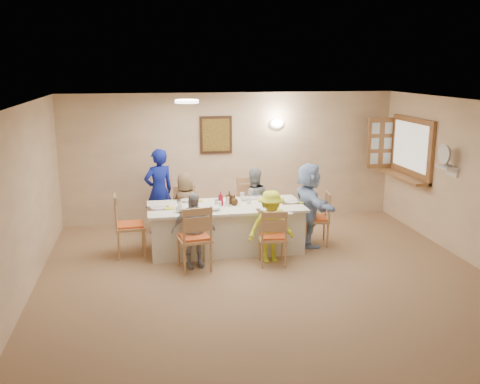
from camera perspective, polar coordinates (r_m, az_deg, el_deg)
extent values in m
plane|color=#8D6D50|center=(7.51, 3.45, -10.21)|extent=(7.00, 7.00, 0.00)
plane|color=tan|center=(10.47, -0.96, 3.73)|extent=(6.50, 0.00, 6.50)
plane|color=tan|center=(3.99, 15.88, -13.20)|extent=(6.50, 0.00, 6.50)
plane|color=tan|center=(7.09, -22.87, -2.01)|extent=(0.00, 7.00, 7.00)
plane|color=white|center=(6.90, 3.74, 9.17)|extent=(7.00, 7.00, 0.00)
cube|color=#392214|center=(10.33, -2.59, 6.11)|extent=(0.62, 0.04, 0.72)
cube|color=black|center=(10.30, -2.57, 6.09)|extent=(0.52, 0.02, 0.62)
ellipsoid|color=white|center=(10.50, 3.97, 7.31)|extent=(0.26, 0.09, 0.18)
cylinder|color=white|center=(8.23, -5.70, 9.60)|extent=(0.36, 0.36, 0.05)
cube|color=#915935|center=(10.41, 17.83, 4.43)|extent=(0.06, 1.50, 1.15)
cube|color=#915935|center=(10.45, 17.05, 1.58)|extent=(0.30, 1.50, 0.05)
cube|color=#915935|center=(10.97, 14.79, 5.06)|extent=(0.55, 0.04, 1.00)
cube|color=white|center=(9.23, 21.22, 2.46)|extent=(0.22, 0.36, 0.03)
cube|color=white|center=(8.88, -1.52, -3.81)|extent=(2.55, 1.08, 0.76)
imported|color=brown|center=(9.41, -5.77, -1.50)|extent=(0.62, 0.43, 1.20)
imported|color=gray|center=(9.56, 1.41, -1.08)|extent=(0.63, 0.51, 1.23)
imported|color=#9F9FA8|center=(8.11, -5.00, -4.07)|extent=(0.77, 0.50, 1.16)
imported|color=#E2F42E|center=(8.30, 3.30, -3.71)|extent=(0.83, 0.59, 1.14)
imported|color=#A9C8F8|center=(9.10, 7.34, -1.32)|extent=(1.39, 0.65, 1.42)
imported|color=navy|center=(9.80, -8.64, 0.09)|extent=(0.85, 0.80, 1.55)
cube|color=#472B19|center=(8.30, -5.19, -2.33)|extent=(0.37, 0.28, 0.01)
cylinder|color=white|center=(8.30, -5.19, -2.26)|extent=(0.22, 0.22, 0.01)
cube|color=yellow|center=(8.27, -3.92, -2.32)|extent=(0.13, 0.13, 0.01)
cube|color=#472B19|center=(8.49, 2.91, -1.95)|extent=(0.33, 0.24, 0.01)
cylinder|color=white|center=(8.48, 2.91, -1.88)|extent=(0.23, 0.23, 0.01)
cube|color=yellow|center=(8.48, 4.17, -1.93)|extent=(0.13, 0.13, 0.01)
cube|color=#472B19|center=(9.11, -5.66, -0.92)|extent=(0.34, 0.26, 0.01)
cylinder|color=white|center=(9.11, -5.66, -0.86)|extent=(0.23, 0.23, 0.01)
cube|color=yellow|center=(9.08, -4.51, -0.91)|extent=(0.15, 0.15, 0.01)
cube|color=#472B19|center=(9.28, 1.74, -0.60)|extent=(0.32, 0.24, 0.01)
cylinder|color=white|center=(9.28, 1.74, -0.54)|extent=(0.24, 0.24, 0.01)
cube|color=yellow|center=(9.27, 2.89, -0.58)|extent=(0.15, 0.15, 0.01)
cube|color=#472B19|center=(8.68, -8.73, -1.73)|extent=(0.35, 0.26, 0.01)
cylinder|color=white|center=(8.68, -8.73, -1.67)|extent=(0.26, 0.26, 0.02)
cube|color=yellow|center=(8.64, -7.53, -1.72)|extent=(0.15, 0.15, 0.01)
cube|color=#472B19|center=(9.01, 5.53, -1.09)|extent=(0.37, 0.27, 0.01)
cylinder|color=white|center=(9.00, 5.53, -1.03)|extent=(0.24, 0.24, 0.02)
cube|color=yellow|center=(9.01, 6.72, -1.07)|extent=(0.13, 0.13, 0.01)
imported|color=white|center=(8.39, -6.51, -1.89)|extent=(0.13, 0.13, 0.09)
imported|color=white|center=(9.31, 0.25, -0.31)|extent=(0.15, 0.15, 0.08)
imported|color=white|center=(8.49, -2.84, -1.76)|extent=(0.25, 0.25, 0.06)
imported|color=white|center=(9.10, 0.59, -0.72)|extent=(0.31, 0.31, 0.05)
imported|color=maroon|center=(8.75, -2.08, -0.70)|extent=(0.14, 0.14, 0.23)
imported|color=#39220F|center=(8.85, -1.15, -0.60)|extent=(0.13, 0.13, 0.21)
imported|color=#39220F|center=(8.77, -0.62, -0.88)|extent=(0.18, 0.18, 0.17)
cylinder|color=silver|center=(8.79, -2.55, -1.05)|extent=(0.06, 0.06, 0.09)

